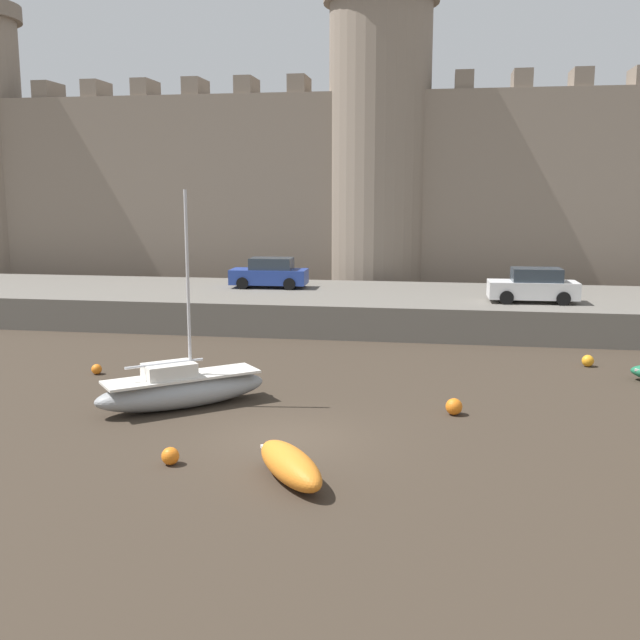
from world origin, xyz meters
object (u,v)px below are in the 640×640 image
(mooring_buoy_mid_mud, at_px, (170,456))
(car_quay_east, at_px, (534,286))
(car_quay_centre_west, at_px, (270,273))
(mooring_buoy_near_shore, at_px, (454,407))
(mooring_buoy_off_centre, at_px, (97,369))
(rowboat_midflat_right, at_px, (290,464))
(mooring_buoy_near_channel, at_px, (588,361))
(sailboat_midflat_centre, at_px, (182,389))

(mooring_buoy_mid_mud, distance_m, car_quay_east, 22.00)
(mooring_buoy_mid_mud, xyz_separation_m, car_quay_centre_west, (-2.62, 22.25, 2.12))
(car_quay_east, xyz_separation_m, car_quay_centre_west, (-13.47, 3.23, 0.00))
(mooring_buoy_mid_mud, bearing_deg, mooring_buoy_near_shore, 37.58)
(mooring_buoy_off_centre, relative_size, car_quay_east, 0.09)
(rowboat_midflat_right, height_order, car_quay_east, car_quay_east)
(rowboat_midflat_right, distance_m, car_quay_east, 21.12)
(rowboat_midflat_right, bearing_deg, mooring_buoy_near_channel, 55.55)
(mooring_buoy_near_channel, xyz_separation_m, mooring_buoy_mid_mud, (-12.29, -12.72, -0.01))
(mooring_buoy_near_shore, height_order, mooring_buoy_mid_mud, mooring_buoy_near_shore)
(sailboat_midflat_centre, xyz_separation_m, car_quay_centre_west, (-1.20, 17.39, 1.73))
(mooring_buoy_near_channel, xyz_separation_m, mooring_buoy_off_centre, (-18.34, -4.27, -0.04))
(rowboat_midflat_right, distance_m, mooring_buoy_off_centre, 12.90)
(car_quay_east, bearing_deg, mooring_buoy_near_channel, -77.09)
(mooring_buoy_off_centre, distance_m, car_quay_centre_west, 14.38)
(mooring_buoy_near_channel, height_order, car_quay_centre_west, car_quay_centre_west)
(rowboat_midflat_right, height_order, mooring_buoy_near_shore, rowboat_midflat_right)
(mooring_buoy_mid_mud, bearing_deg, mooring_buoy_near_channel, 45.98)
(mooring_buoy_mid_mud, bearing_deg, car_quay_centre_west, 96.72)
(mooring_buoy_near_channel, relative_size, mooring_buoy_mid_mud, 1.03)
(sailboat_midflat_centre, xyz_separation_m, mooring_buoy_near_shore, (8.49, 0.58, -0.35))
(sailboat_midflat_centre, relative_size, car_quay_centre_west, 1.64)
(rowboat_midflat_right, distance_m, sailboat_midflat_centre, 7.12)
(sailboat_midflat_centre, xyz_separation_m, mooring_buoy_mid_mud, (1.42, -4.86, -0.39))
(car_quay_east, bearing_deg, rowboat_midflat_right, -111.39)
(mooring_buoy_near_shore, xyz_separation_m, mooring_buoy_off_centre, (-13.11, 3.01, -0.07))
(rowboat_midflat_right, xyz_separation_m, mooring_buoy_mid_mud, (-3.18, 0.56, -0.19))
(sailboat_midflat_centre, xyz_separation_m, mooring_buoy_near_channel, (13.72, 7.86, -0.38))
(mooring_buoy_near_shore, distance_m, mooring_buoy_off_centre, 13.46)
(mooring_buoy_near_shore, xyz_separation_m, car_quay_centre_west, (-9.69, 16.81, 2.09))
(mooring_buoy_near_shore, bearing_deg, sailboat_midflat_centre, -176.11)
(sailboat_midflat_centre, relative_size, mooring_buoy_near_shore, 13.22)
(rowboat_midflat_right, height_order, mooring_buoy_near_channel, rowboat_midflat_right)
(rowboat_midflat_right, bearing_deg, mooring_buoy_mid_mud, 169.96)
(mooring_buoy_near_shore, distance_m, mooring_buoy_near_channel, 8.96)
(rowboat_midflat_right, relative_size, mooring_buoy_off_centre, 7.83)
(mooring_buoy_mid_mud, bearing_deg, mooring_buoy_off_centre, 125.60)
(sailboat_midflat_centre, bearing_deg, car_quay_centre_west, 93.94)
(sailboat_midflat_centre, relative_size, car_quay_east, 1.64)
(rowboat_midflat_right, bearing_deg, car_quay_centre_west, 104.27)
(rowboat_midflat_right, height_order, sailboat_midflat_centre, sailboat_midflat_centre)
(sailboat_midflat_centre, xyz_separation_m, mooring_buoy_off_centre, (-4.62, 3.59, -0.42))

